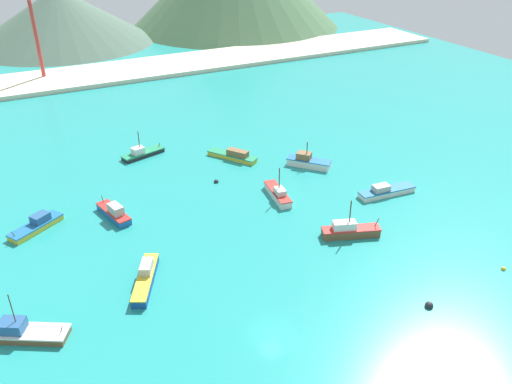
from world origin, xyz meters
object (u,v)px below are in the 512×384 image
(fishing_boat_9, at_px, (37,225))
(fishing_boat_6, at_px, (146,278))
(fishing_boat_0, at_px, (278,194))
(radio_tower, at_px, (32,16))
(fishing_boat_7, at_px, (114,212))
(fishing_boat_2, at_px, (142,153))
(buoy_2, at_px, (216,182))
(fishing_boat_4, at_px, (349,230))
(fishing_boat_10, at_px, (234,155))
(fishing_boat_1, at_px, (22,332))
(buoy_1, at_px, (429,306))
(fishing_boat_8, at_px, (386,191))
(fishing_boat_5, at_px, (308,161))
(buoy_0, at_px, (503,269))

(fishing_boat_9, bearing_deg, fishing_boat_6, -61.18)
(fishing_boat_0, xyz_separation_m, fishing_boat_9, (-38.89, 8.59, -0.08))
(radio_tower, bearing_deg, fishing_boat_7, -90.09)
(fishing_boat_2, relative_size, fishing_boat_6, 0.91)
(fishing_boat_6, xyz_separation_m, radio_tower, (0.40, 103.81, 17.20))
(fishing_boat_6, relative_size, fishing_boat_9, 1.13)
(buoy_2, distance_m, radio_tower, 85.49)
(buoy_2, bearing_deg, fishing_boat_6, -131.57)
(fishing_boat_9, relative_size, radio_tower, 0.25)
(fishing_boat_4, relative_size, fishing_boat_10, 0.92)
(buoy_2, bearing_deg, fishing_boat_9, -177.06)
(fishing_boat_7, relative_size, buoy_2, 9.96)
(fishing_boat_4, bearing_deg, fishing_boat_1, -179.86)
(fishing_boat_9, height_order, fishing_boat_10, fishing_boat_9)
(fishing_boat_10, xyz_separation_m, buoy_1, (3.76, -51.58, -0.56))
(fishing_boat_8, relative_size, radio_tower, 0.31)
(fishing_boat_5, relative_size, buoy_1, 7.60)
(fishing_boat_7, xyz_separation_m, fishing_boat_10, (26.91, 11.57, -0.18))
(fishing_boat_4, bearing_deg, fishing_boat_0, 104.76)
(fishing_boat_2, height_order, radio_tower, radio_tower)
(fishing_boat_1, height_order, fishing_boat_7, fishing_boat_1)
(fishing_boat_7, bearing_deg, fishing_boat_10, 23.27)
(fishing_boat_5, distance_m, radio_tower, 93.06)
(fishing_boat_2, xyz_separation_m, buoy_1, (19.92, -61.12, -0.52))
(buoy_0, relative_size, radio_tower, 0.02)
(fishing_boat_8, relative_size, buoy_0, 17.16)
(fishing_boat_1, relative_size, buoy_2, 12.10)
(fishing_boat_2, relative_size, buoy_0, 14.61)
(fishing_boat_1, bearing_deg, fishing_boat_10, 37.89)
(fishing_boat_8, bearing_deg, fishing_boat_7, 162.52)
(buoy_0, distance_m, buoy_1, 14.97)
(fishing_boat_7, bearing_deg, fishing_boat_2, 63.02)
(fishing_boat_9, relative_size, buoy_1, 8.34)
(buoy_1, bearing_deg, radio_tower, 103.73)
(fishing_boat_1, height_order, fishing_boat_2, fishing_boat_1)
(fishing_boat_0, relative_size, buoy_1, 8.24)
(fishing_boat_0, distance_m, fishing_boat_8, 19.19)
(fishing_boat_1, xyz_separation_m, radio_tower, (16.44, 107.05, 17.28))
(fishing_boat_1, relative_size, fishing_boat_7, 1.21)
(fishing_boat_1, xyz_separation_m, fishing_boat_8, (61.04, 7.97, -0.08))
(fishing_boat_1, height_order, fishing_boat_5, fishing_boat_1)
(buoy_0, distance_m, buoy_2, 49.82)
(fishing_boat_1, bearing_deg, fishing_boat_0, 19.74)
(buoy_1, height_order, buoy_2, buoy_1)
(fishing_boat_5, bearing_deg, fishing_boat_1, -156.35)
(fishing_boat_5, relative_size, fishing_boat_9, 0.91)
(fishing_boat_8, xyz_separation_m, buoy_0, (0.87, -24.76, -0.60))
(fishing_boat_1, distance_m, fishing_boat_10, 54.76)
(fishing_boat_4, xyz_separation_m, fishing_boat_10, (-4.28, 33.52, -0.24))
(buoy_0, relative_size, buoy_1, 0.59)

